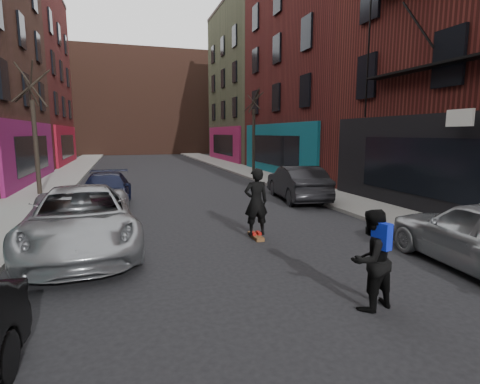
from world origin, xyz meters
TOP-DOWN VIEW (x-y plane):
  - sidewalk_left at (-6.25, 30.00)m, footprint 2.50×84.00m
  - sidewalk_right at (6.25, 30.00)m, footprint 2.50×84.00m
  - buildings_right at (13.50, 16.00)m, footprint 12.00×56.00m
  - building_far at (0.00, 56.00)m, footprint 40.00×10.00m
  - tree_left_far at (-6.20, 18.00)m, footprint 2.00×2.00m
  - tree_right_far at (6.20, 24.00)m, footprint 2.00×2.00m
  - parked_left_far at (-3.54, 8.96)m, footprint 2.91×5.70m
  - parked_left_end at (-3.20, 14.49)m, footprint 2.02×4.61m
  - parked_right_end at (4.60, 13.75)m, footprint 2.15×4.68m
  - skateboard at (0.90, 8.64)m, footprint 0.23×0.80m
  - skateboarder at (0.90, 8.64)m, footprint 0.67×0.44m
  - pedestrian at (1.27, 4.16)m, footprint 0.93×0.80m

SIDE VIEW (x-z plane):
  - skateboard at x=0.90m, z-range 0.00..0.10m
  - sidewalk_left at x=-6.25m, z-range 0.00..0.13m
  - sidewalk_right at x=6.25m, z-range 0.00..0.13m
  - parked_left_end at x=-3.20m, z-range 0.00..1.32m
  - parked_right_end at x=4.60m, z-range 0.00..1.48m
  - parked_left_far at x=-3.54m, z-range 0.00..1.54m
  - pedestrian at x=1.27m, z-range 0.01..1.67m
  - skateboarder at x=0.90m, z-range 0.10..1.93m
  - tree_left_far at x=-6.20m, z-range 0.13..6.63m
  - tree_right_far at x=6.20m, z-range 0.13..6.93m
  - building_far at x=0.00m, z-range 0.00..14.00m
  - buildings_right at x=13.50m, z-range 0.00..16.00m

